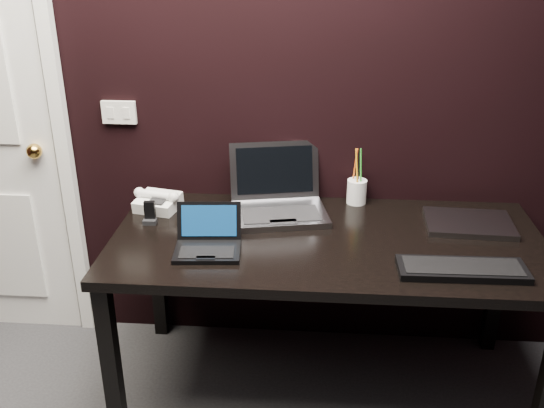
# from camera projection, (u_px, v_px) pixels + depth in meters

# --- Properties ---
(wall_back) EXTENTS (4.00, 0.00, 4.00)m
(wall_back) POSITION_uv_depth(u_px,v_px,m) (260.00, 73.00, 2.54)
(wall_back) COLOR black
(wall_back) RESTS_ON ground
(wall_switch) EXTENTS (0.15, 0.02, 0.10)m
(wall_switch) POSITION_uv_depth(u_px,v_px,m) (119.00, 112.00, 2.64)
(wall_switch) COLOR silver
(wall_switch) RESTS_ON wall_back
(desk) EXTENTS (1.70, 0.80, 0.74)m
(desk) POSITION_uv_depth(u_px,v_px,m) (327.00, 255.00, 2.41)
(desk) COLOR black
(desk) RESTS_ON ground
(netbook) EXTENTS (0.26, 0.24, 0.16)m
(netbook) POSITION_uv_depth(u_px,v_px,m) (208.00, 242.00, 2.28)
(netbook) COLOR black
(netbook) RESTS_ON desk
(silver_laptop) EXTENTS (0.45, 0.42, 0.27)m
(silver_laptop) POSITION_uv_depth(u_px,v_px,m) (278.00, 202.00, 2.58)
(silver_laptop) COLOR gray
(silver_laptop) RESTS_ON desk
(ext_keyboard) EXTENTS (0.45, 0.16, 0.03)m
(ext_keyboard) POSITION_uv_depth(u_px,v_px,m) (462.00, 269.00, 2.13)
(ext_keyboard) COLOR black
(ext_keyboard) RESTS_ON desk
(closed_laptop) EXTENTS (0.36, 0.27, 0.02)m
(closed_laptop) POSITION_uv_depth(u_px,v_px,m) (469.00, 223.00, 2.47)
(closed_laptop) COLOR gray
(closed_laptop) RESTS_ON desk
(desk_phone) EXTENTS (0.22, 0.19, 0.10)m
(desk_phone) POSITION_uv_depth(u_px,v_px,m) (158.00, 201.00, 2.61)
(desk_phone) COLOR white
(desk_phone) RESTS_ON desk
(mobile_phone) EXTENTS (0.06, 0.05, 0.09)m
(mobile_phone) POSITION_uv_depth(u_px,v_px,m) (150.00, 215.00, 2.49)
(mobile_phone) COLOR black
(mobile_phone) RESTS_ON desk
(pen_cup) EXTENTS (0.09, 0.09, 0.25)m
(pen_cup) POSITION_uv_depth(u_px,v_px,m) (357.00, 190.00, 2.67)
(pen_cup) COLOR white
(pen_cup) RESTS_ON desk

